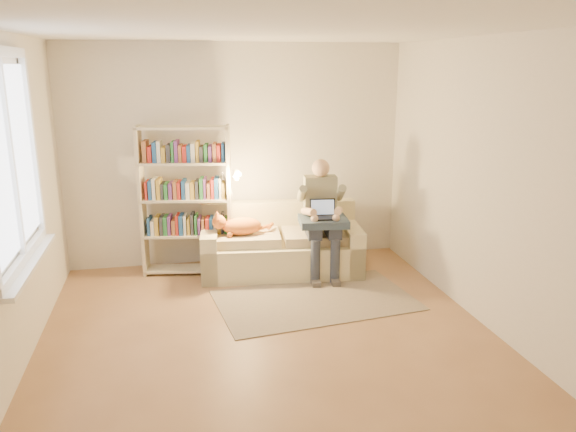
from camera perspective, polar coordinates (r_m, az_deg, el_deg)
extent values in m
plane|color=olive|center=(5.02, -1.66, -12.76)|extent=(4.50, 4.50, 0.00)
cube|color=white|center=(4.44, -1.92, 18.40)|extent=(4.00, 4.50, 0.02)
cube|color=silver|center=(4.65, -26.83, 0.46)|extent=(0.02, 4.50, 2.60)
cube|color=silver|center=(5.28, 20.10, 2.79)|extent=(0.02, 4.50, 2.60)
cube|color=silver|center=(6.74, -5.26, 6.14)|extent=(4.00, 0.02, 2.60)
cube|color=silver|center=(2.49, 7.78, -9.88)|extent=(4.00, 0.02, 2.60)
plane|color=white|center=(4.76, -26.41, 5.15)|extent=(0.00, 1.50, 1.50)
cube|color=white|center=(4.94, -25.23, -3.88)|extent=(0.05, 1.50, 0.08)
cube|color=white|center=(4.76, -26.29, 5.16)|extent=(0.04, 0.05, 1.50)
cube|color=white|center=(4.94, -24.71, -4.41)|extent=(0.12, 1.52, 0.04)
cube|color=beige|center=(6.55, -0.69, -4.08)|extent=(1.90, 1.02, 0.38)
cube|color=beige|center=(6.74, -0.93, -0.09)|extent=(1.83, 0.39, 0.39)
cube|color=beige|center=(6.51, -7.90, -3.59)|extent=(0.27, 0.83, 0.55)
cube|color=beige|center=(6.64, 6.37, -3.17)|extent=(0.27, 0.83, 0.55)
cube|color=#C7B791|center=(6.41, -4.31, -2.25)|extent=(0.83, 0.63, 0.11)
cube|color=#C7B791|center=(6.48, 2.95, -2.04)|extent=(0.83, 0.63, 0.11)
cube|color=gray|center=(6.43, 3.27, 1.88)|extent=(0.39, 0.24, 0.50)
sphere|color=tan|center=(6.34, 3.34, 4.89)|extent=(0.20, 0.20, 0.20)
cube|color=#303644|center=(6.27, 2.57, -1.32)|extent=(0.19, 0.42, 0.16)
cube|color=#303644|center=(6.30, 4.54, -1.26)|extent=(0.19, 0.42, 0.16)
cylinder|color=#303644|center=(6.18, 2.79, -4.68)|extent=(0.11, 0.11, 0.51)
cylinder|color=#303644|center=(6.21, 4.80, -4.61)|extent=(0.11, 0.11, 0.51)
ellipsoid|color=orange|center=(6.34, -4.33, -1.02)|extent=(0.47, 0.28, 0.20)
sphere|color=orange|center=(6.28, -6.64, -0.58)|extent=(0.16, 0.16, 0.16)
cylinder|color=orange|center=(6.41, -2.26, -1.18)|extent=(0.22, 0.07, 0.06)
cube|color=#2C3C4D|center=(6.24, 3.24, -0.54)|extent=(0.57, 0.49, 0.08)
cube|color=black|center=(6.19, 3.29, -0.18)|extent=(0.30, 0.23, 0.02)
cube|color=black|center=(6.27, 3.16, 0.92)|extent=(0.29, 0.08, 0.19)
plane|color=#8CA5CC|center=(6.27, 3.16, 0.92)|extent=(0.26, 0.08, 0.25)
cube|color=beige|center=(6.52, -14.60, 1.42)|extent=(0.08, 0.26, 1.71)
cube|color=beige|center=(6.39, -5.97, 1.56)|extent=(0.08, 0.26, 1.71)
cube|color=beige|center=(6.67, -10.00, -5.27)|extent=(1.05, 0.42, 0.03)
cube|color=beige|center=(6.54, -10.17, -1.85)|extent=(1.05, 0.42, 0.03)
cube|color=beige|center=(6.43, -10.34, 1.69)|extent=(1.05, 0.42, 0.03)
cube|color=beige|center=(6.35, -10.52, 5.35)|extent=(1.05, 0.42, 0.03)
cube|color=beige|center=(6.30, -10.69, 8.83)|extent=(1.05, 0.42, 0.03)
cube|color=gold|center=(6.51, -10.22, -0.88)|extent=(0.89, 0.35, 0.20)
cube|color=#333338|center=(6.41, -10.39, 2.70)|extent=(0.89, 0.35, 0.20)
cube|color=#267233|center=(6.33, -10.57, 6.37)|extent=(0.89, 0.35, 0.20)
cylinder|color=beige|center=(6.38, -6.65, 2.03)|extent=(0.09, 0.09, 0.04)
cone|color=beige|center=(6.21, -5.42, 4.15)|extent=(0.13, 0.15, 0.14)
cube|color=gray|center=(5.83, 2.79, -8.54)|extent=(2.10, 1.39, 0.01)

